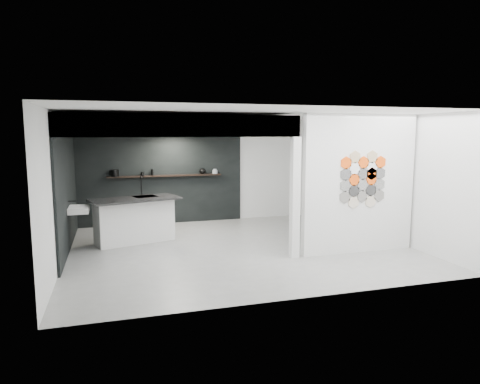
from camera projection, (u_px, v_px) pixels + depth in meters
name	position (u px, v px, depth m)	size (l,w,h in m)	color
floor	(240.00, 247.00, 9.13)	(7.00, 6.00, 0.01)	gray
partition_panel	(359.00, 184.00, 8.62)	(2.45, 0.15, 2.80)	silver
bay_clad_back	(161.00, 180.00, 11.42)	(4.40, 0.04, 2.35)	black
bay_clad_left	(67.00, 193.00, 8.93)	(0.04, 4.00, 2.35)	black
bulkhead	(170.00, 127.00, 9.36)	(4.40, 4.00, 0.40)	silver
corner_column	(295.00, 198.00, 8.25)	(0.16, 0.16, 2.35)	silver
fascia_beam	(184.00, 126.00, 7.54)	(4.40, 0.16, 0.40)	silver
wall_basin	(79.00, 209.00, 8.85)	(0.40, 0.60, 0.12)	silver
display_shelf	(165.00, 176.00, 11.33)	(3.00, 0.15, 0.04)	black
kitchen_island	(135.00, 219.00, 9.51)	(2.06, 1.33, 1.53)	silver
stockpot	(115.00, 173.00, 10.95)	(0.21, 0.21, 0.17)	black
kettle	(203.00, 171.00, 11.60)	(0.18, 0.18, 0.16)	black
glass_bowl	(215.00, 172.00, 11.70)	(0.14, 0.14, 0.10)	gray
glass_vase	(215.00, 171.00, 11.70)	(0.09, 0.09, 0.13)	gray
bottle_dark	(152.00, 172.00, 11.22)	(0.06, 0.06, 0.16)	black
utensil_cup	(143.00, 174.00, 11.15)	(0.08, 0.08, 0.10)	black
hex_tile_cluster	(363.00, 179.00, 8.53)	(1.04, 0.02, 1.16)	#66635E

